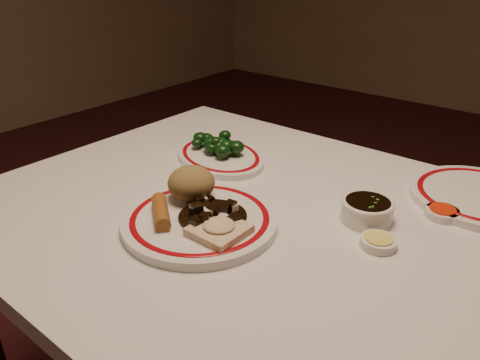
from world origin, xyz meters
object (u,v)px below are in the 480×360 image
at_px(spring_roll, 161,212).
at_px(dining_table, 268,255).
at_px(rice_mound, 191,183).
at_px(main_plate, 200,220).
at_px(fried_wonton, 219,229).
at_px(broccoli_pile, 219,145).
at_px(broccoli_plate, 220,156).
at_px(stirfry_heap, 213,213).
at_px(soy_bowl, 367,211).

bearing_deg(spring_roll, dining_table, -2.75).
relative_size(rice_mound, spring_roll, 0.91).
relative_size(main_plate, rice_mound, 3.34).
relative_size(fried_wonton, broccoli_pile, 0.62).
bearing_deg(main_plate, rice_mound, 145.15).
bearing_deg(broccoli_plate, dining_table, -29.69).
height_order(fried_wonton, stirfry_heap, stirfry_heap).
xyz_separation_m(spring_roll, stirfry_heap, (0.07, 0.06, -0.00)).
height_order(spring_roll, stirfry_heap, same).
xyz_separation_m(main_plate, rice_mound, (-0.06, 0.04, 0.04)).
xyz_separation_m(stirfry_heap, broccoli_pile, (-0.20, 0.25, 0.01)).
bearing_deg(spring_roll, soy_bowl, -9.94).
distance_m(dining_table, broccoli_plate, 0.31).
bearing_deg(main_plate, broccoli_plate, 124.20).
bearing_deg(main_plate, spring_roll, -137.80).
bearing_deg(soy_bowl, spring_roll, -137.65).
height_order(stirfry_heap, soy_bowl, stirfry_heap).
bearing_deg(stirfry_heap, spring_roll, -140.42).
xyz_separation_m(dining_table, broccoli_plate, (-0.26, 0.15, 0.10)).
xyz_separation_m(dining_table, rice_mound, (-0.15, -0.07, 0.14)).
bearing_deg(broccoli_plate, soy_bowl, -5.92).
relative_size(dining_table, main_plate, 3.78).
relative_size(broccoli_plate, soy_bowl, 3.21).
relative_size(spring_roll, broccoli_plate, 0.33).
bearing_deg(spring_roll, stirfry_heap, -12.71).
bearing_deg(fried_wonton, broccoli_pile, 131.35).
distance_m(rice_mound, soy_bowl, 0.35).
height_order(dining_table, broccoli_pile, broccoli_pile).
xyz_separation_m(main_plate, fried_wonton, (0.07, -0.02, 0.02)).
bearing_deg(broccoli_pile, stirfry_heap, -50.78).
xyz_separation_m(rice_mound, spring_roll, (0.01, -0.09, -0.02)).
bearing_deg(rice_mound, broccoli_pile, 118.40).
bearing_deg(fried_wonton, soy_bowl, 54.25).
bearing_deg(spring_roll, broccoli_plate, 59.43).
distance_m(dining_table, broccoli_pile, 0.33).
bearing_deg(fried_wonton, main_plate, 162.98).
bearing_deg(fried_wonton, spring_roll, -166.81).
relative_size(stirfry_heap, broccoli_plate, 0.41).
relative_size(rice_mound, fried_wonton, 1.04).
relative_size(rice_mound, broccoli_pile, 0.65).
xyz_separation_m(rice_mound, fried_wonton, (0.13, -0.06, -0.02)).
relative_size(dining_table, fried_wonton, 13.17).
height_order(rice_mound, broccoli_plate, rice_mound).
xyz_separation_m(stirfry_heap, broccoli_plate, (-0.20, 0.24, -0.02)).
bearing_deg(dining_table, spring_roll, -130.46).
xyz_separation_m(spring_roll, soy_bowl, (0.29, 0.26, -0.01)).
bearing_deg(rice_mound, soy_bowl, 29.69).
xyz_separation_m(stirfry_heap, soy_bowl, (0.21, 0.20, -0.01)).
height_order(stirfry_heap, broccoli_plate, stirfry_heap).
xyz_separation_m(dining_table, main_plate, (-0.08, -0.11, 0.10)).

